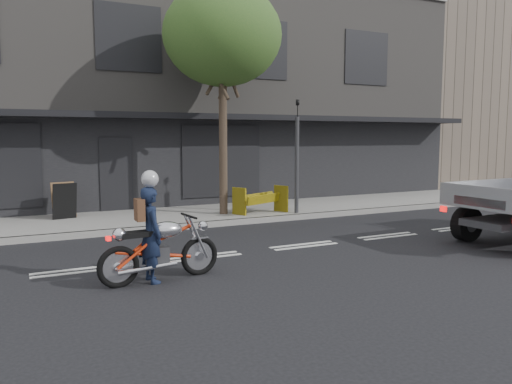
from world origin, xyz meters
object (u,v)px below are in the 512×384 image
Objects in this scene: traffic_light_pole at (297,163)px; motorcycle at (160,248)px; sandwich_board at (65,201)px; rider at (151,235)px; construction_barrier at (264,200)px; street_tree at (222,36)px.

traffic_light_pole is 1.64× the size of motorcycle.
sandwich_board is (-0.92, 6.45, 0.09)m from motorcycle.
traffic_light_pole is 7.26m from rider.
traffic_light_pole is 2.18× the size of rider.
rider is 1.08× the size of construction_barrier.
traffic_light_pole reaches higher than motorcycle.
sandwich_board is at bearing 166.96° from street_tree.
street_tree is at bearing 148.70° from construction_barrier.
street_tree is 6.69× the size of sandwich_board.
motorcycle is 2.12× the size of sandwich_board.
street_tree is 7.96m from motorcycle.
street_tree reaches higher than rider.
street_tree reaches higher than traffic_light_pole.
traffic_light_pole reaches higher than sandwich_board.
rider is (-0.15, -0.00, 0.24)m from motorcycle.
traffic_light_pole is 1.48m from construction_barrier.
motorcycle is 1.43× the size of construction_barrier.
motorcycle is at bearing -139.60° from traffic_light_pole.
traffic_light_pole is (2.00, -0.85, -3.63)m from street_tree.
traffic_light_pole is at bearing -23.03° from street_tree.
construction_barrier is (-0.98, 0.23, -1.08)m from traffic_light_pole.
rider is at bearing -140.37° from traffic_light_pole.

